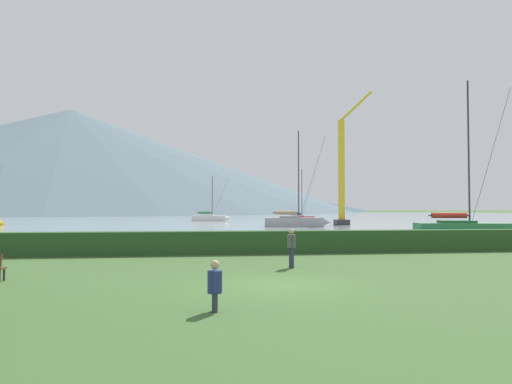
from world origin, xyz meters
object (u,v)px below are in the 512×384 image
object	(u,v)px
sailboat_slip_4	(210,218)
sailboat_slip_8	(300,218)
sailboat_slip_9	(295,221)
person_seated_viewer	(215,283)
person_standing_walker	(291,245)
dock_crane	(342,178)
sailboat_slip_7	(463,228)

from	to	relation	value
sailboat_slip_4	sailboat_slip_8	world-z (taller)	sailboat_slip_8
sailboat_slip_4	sailboat_slip_9	distance (m)	33.36
person_seated_viewer	sailboat_slip_4	bearing A→B (deg)	89.14
sailboat_slip_8	person_standing_walker	xyz separation A→B (m)	(-17.06, -72.36, 0.39)
person_seated_viewer	person_standing_walker	size ratio (longest dim) A/B	0.76
sailboat_slip_4	sailboat_slip_8	distance (m)	17.85
sailboat_slip_4	dock_crane	bearing A→B (deg)	-45.34
sailboat_slip_8	dock_crane	distance (m)	23.05
sailboat_slip_7	dock_crane	distance (m)	31.83
sailboat_slip_4	sailboat_slip_9	world-z (taller)	sailboat_slip_9
sailboat_slip_7	person_seated_viewer	bearing A→B (deg)	-118.70
sailboat_slip_7	sailboat_slip_9	xyz separation A→B (m)	(-9.64, 24.67, -0.00)
sailboat_slip_4	sailboat_slip_8	size ratio (longest dim) A/B	0.86
sailboat_slip_7	person_standing_walker	world-z (taller)	sailboat_slip_7
sailboat_slip_7	person_seated_viewer	world-z (taller)	sailboat_slip_7
sailboat_slip_7	person_seated_viewer	size ratio (longest dim) A/B	11.02
dock_crane	sailboat_slip_9	bearing A→B (deg)	-143.74
sailboat_slip_8	dock_crane	size ratio (longest dim) A/B	0.50
sailboat_slip_8	sailboat_slip_9	xyz separation A→B (m)	(-7.30, -28.55, 0.19)
dock_crane	person_standing_walker	bearing A→B (deg)	-110.32
sailboat_slip_4	sailboat_slip_7	distance (m)	59.81
person_seated_viewer	person_standing_walker	xyz separation A→B (m)	(3.63, 8.10, 0.29)
sailboat_slip_4	person_seated_viewer	xyz separation A→B (m)	(-3.13, -83.65, 0.05)
person_seated_viewer	dock_crane	world-z (taller)	dock_crane
sailboat_slip_4	sailboat_slip_9	size ratio (longest dim) A/B	0.67
person_standing_walker	sailboat_slip_9	bearing A→B (deg)	65.45
sailboat_slip_9	dock_crane	world-z (taller)	dock_crane
sailboat_slip_4	dock_crane	distance (m)	32.32
sailboat_slip_4	sailboat_slip_8	bearing A→B (deg)	-2.81
sailboat_slip_7	person_standing_walker	distance (m)	27.26
sailboat_slip_8	person_seated_viewer	size ratio (longest dim) A/B	8.21
sailboat_slip_7	person_standing_walker	xyz separation A→B (m)	(-19.40, -19.15, 0.20)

